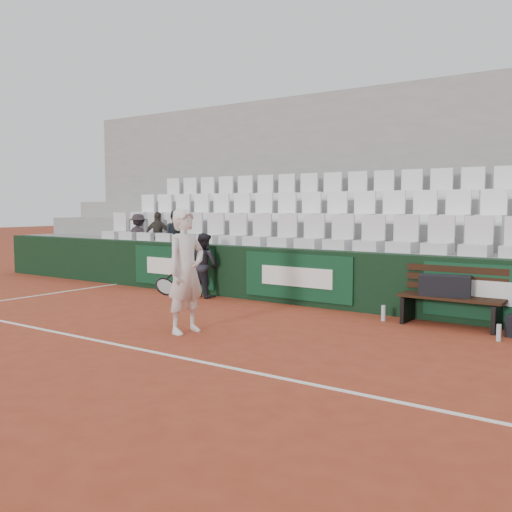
{
  "coord_description": "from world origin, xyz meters",
  "views": [
    {
      "loc": [
        4.99,
        -4.87,
        1.78
      ],
      "look_at": [
        -0.09,
        2.4,
        1.0
      ],
      "focal_mm": 40.0,
      "sensor_mm": 36.0,
      "label": 1
    }
  ],
  "objects_px": {
    "water_bottle_far": "(499,333)",
    "bench_left": "(450,312)",
    "water_bottle_near": "(383,313)",
    "spectator_c": "(175,215)",
    "spectator_a": "(138,217)",
    "spectator_b": "(158,216)",
    "tennis_player": "(186,271)",
    "ball_kid": "(204,265)",
    "sports_bag_left": "(445,286)"
  },
  "relations": [
    {
      "from": "water_bottle_far",
      "to": "spectator_c",
      "type": "distance_m",
      "value": 7.42
    },
    {
      "from": "tennis_player",
      "to": "bench_left",
      "type": "bearing_deg",
      "value": 40.73
    },
    {
      "from": "spectator_a",
      "to": "spectator_c",
      "type": "relative_size",
      "value": 0.92
    },
    {
      "from": "bench_left",
      "to": "water_bottle_near",
      "type": "bearing_deg",
      "value": -170.46
    },
    {
      "from": "water_bottle_near",
      "to": "spectator_c",
      "type": "distance_m",
      "value": 5.65
    },
    {
      "from": "ball_kid",
      "to": "spectator_b",
      "type": "xyz_separation_m",
      "value": [
        -2.1,
        0.87,
        0.92
      ]
    },
    {
      "from": "spectator_b",
      "to": "water_bottle_far",
      "type": "bearing_deg",
      "value": 144.93
    },
    {
      "from": "ball_kid",
      "to": "water_bottle_far",
      "type": "bearing_deg",
      "value": -173.41
    },
    {
      "from": "spectator_a",
      "to": "spectator_b",
      "type": "bearing_deg",
      "value": 170.03
    },
    {
      "from": "sports_bag_left",
      "to": "spectator_a",
      "type": "xyz_separation_m",
      "value": [
        -7.43,
        0.92,
        0.92
      ]
    },
    {
      "from": "water_bottle_far",
      "to": "bench_left",
      "type": "bearing_deg",
      "value": 145.07
    },
    {
      "from": "water_bottle_far",
      "to": "spectator_c",
      "type": "relative_size",
      "value": 0.2
    },
    {
      "from": "spectator_b",
      "to": "ball_kid",
      "type": "bearing_deg",
      "value": 133.22
    },
    {
      "from": "water_bottle_near",
      "to": "water_bottle_far",
      "type": "relative_size",
      "value": 1.08
    },
    {
      "from": "ball_kid",
      "to": "spectator_a",
      "type": "distance_m",
      "value": 3.01
    },
    {
      "from": "ball_kid",
      "to": "sports_bag_left",
      "type": "bearing_deg",
      "value": -167.9
    },
    {
      "from": "bench_left",
      "to": "water_bottle_far",
      "type": "height_order",
      "value": "bench_left"
    },
    {
      "from": "bench_left",
      "to": "tennis_player",
      "type": "relative_size",
      "value": 0.86
    },
    {
      "from": "water_bottle_near",
      "to": "spectator_a",
      "type": "bearing_deg",
      "value": 170.65
    },
    {
      "from": "water_bottle_near",
      "to": "spectator_b",
      "type": "distance_m",
      "value": 6.16
    },
    {
      "from": "sports_bag_left",
      "to": "water_bottle_far",
      "type": "distance_m",
      "value": 1.15
    },
    {
      "from": "spectator_c",
      "to": "tennis_player",
      "type": "bearing_deg",
      "value": 134.27
    },
    {
      "from": "tennis_player",
      "to": "spectator_a",
      "type": "bearing_deg",
      "value": 143.07
    },
    {
      "from": "bench_left",
      "to": "water_bottle_near",
      "type": "distance_m",
      "value": 0.99
    },
    {
      "from": "bench_left",
      "to": "water_bottle_far",
      "type": "relative_size",
      "value": 6.63
    },
    {
      "from": "sports_bag_left",
      "to": "water_bottle_far",
      "type": "height_order",
      "value": "sports_bag_left"
    },
    {
      "from": "spectator_a",
      "to": "spectator_b",
      "type": "xyz_separation_m",
      "value": [
        0.64,
        0.0,
        0.03
      ]
    },
    {
      "from": "sports_bag_left",
      "to": "water_bottle_near",
      "type": "relative_size",
      "value": 2.95
    },
    {
      "from": "bench_left",
      "to": "spectator_b",
      "type": "height_order",
      "value": "spectator_b"
    },
    {
      "from": "bench_left",
      "to": "spectator_c",
      "type": "distance_m",
      "value": 6.54
    },
    {
      "from": "water_bottle_near",
      "to": "tennis_player",
      "type": "height_order",
      "value": "tennis_player"
    },
    {
      "from": "tennis_player",
      "to": "spectator_b",
      "type": "bearing_deg",
      "value": 138.84
    },
    {
      "from": "spectator_c",
      "to": "water_bottle_far",
      "type": "bearing_deg",
      "value": 168.01
    },
    {
      "from": "ball_kid",
      "to": "spectator_b",
      "type": "relative_size",
      "value": 1.14
    },
    {
      "from": "tennis_player",
      "to": "spectator_c",
      "type": "relative_size",
      "value": 1.53
    },
    {
      "from": "spectator_a",
      "to": "spectator_b",
      "type": "height_order",
      "value": "spectator_b"
    },
    {
      "from": "spectator_c",
      "to": "spectator_b",
      "type": "bearing_deg",
      "value": -0.35
    },
    {
      "from": "water_bottle_near",
      "to": "spectator_b",
      "type": "bearing_deg",
      "value": 169.65
    },
    {
      "from": "spectator_b",
      "to": "spectator_c",
      "type": "distance_m",
      "value": 0.54
    },
    {
      "from": "bench_left",
      "to": "spectator_c",
      "type": "height_order",
      "value": "spectator_c"
    },
    {
      "from": "water_bottle_near",
      "to": "spectator_b",
      "type": "relative_size",
      "value": 0.22
    },
    {
      "from": "water_bottle_far",
      "to": "ball_kid",
      "type": "distance_m",
      "value": 5.63
    },
    {
      "from": "bench_left",
      "to": "water_bottle_near",
      "type": "relative_size",
      "value": 6.14
    },
    {
      "from": "water_bottle_near",
      "to": "water_bottle_far",
      "type": "bearing_deg",
      "value": -12.44
    },
    {
      "from": "spectator_a",
      "to": "spectator_b",
      "type": "relative_size",
      "value": 0.95
    },
    {
      "from": "tennis_player",
      "to": "ball_kid",
      "type": "relative_size",
      "value": 1.39
    },
    {
      "from": "spectator_c",
      "to": "water_bottle_near",
      "type": "bearing_deg",
      "value": 168.28
    },
    {
      "from": "water_bottle_near",
      "to": "spectator_c",
      "type": "relative_size",
      "value": 0.21
    },
    {
      "from": "ball_kid",
      "to": "spectator_a",
      "type": "bearing_deg",
      "value": -4.93
    },
    {
      "from": "water_bottle_near",
      "to": "tennis_player",
      "type": "bearing_deg",
      "value": -129.66
    }
  ]
}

